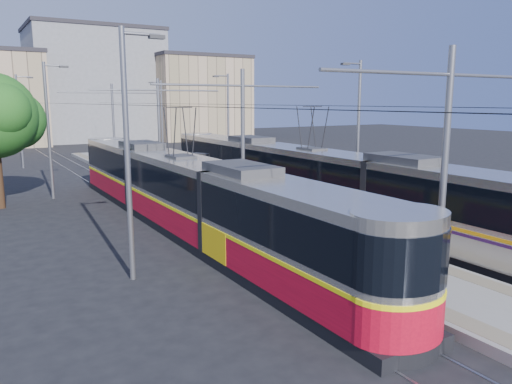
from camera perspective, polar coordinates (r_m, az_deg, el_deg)
ground at (r=18.97m, az=10.47°, el=-7.55°), size 160.00×160.00×0.00m
platform at (r=33.27m, az=-9.04°, el=0.50°), size 4.00×50.00×0.30m
tactile_strip_left at (r=32.75m, az=-11.41°, el=0.54°), size 0.70×50.00×0.01m
tactile_strip_right at (r=33.80m, az=-6.77°, el=0.97°), size 0.70×50.00×0.01m
rails at (r=33.30m, az=-9.04°, el=0.27°), size 8.71×70.00×0.03m
track_arrow at (r=14.64m, az=7.42°, el=-12.95°), size 1.20×5.00×0.01m
tram_left at (r=22.74m, az=-8.48°, el=-0.06°), size 2.43×27.93×5.50m
tram_right at (r=26.18m, az=6.32°, el=1.69°), size 2.43×31.25×5.50m
catenary at (r=30.19m, az=-7.27°, el=7.90°), size 9.20×70.00×7.00m
street_lamps at (r=36.58m, az=-11.56°, el=7.66°), size 15.18×38.22×8.00m
shelter at (r=29.86m, az=-6.49°, el=2.21°), size 1.04×1.27×2.43m
building_centre at (r=79.62m, az=-17.90°, el=11.58°), size 18.36×14.28×16.26m
building_right at (r=78.35m, az=-6.61°, el=10.67°), size 14.28×10.20×12.56m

